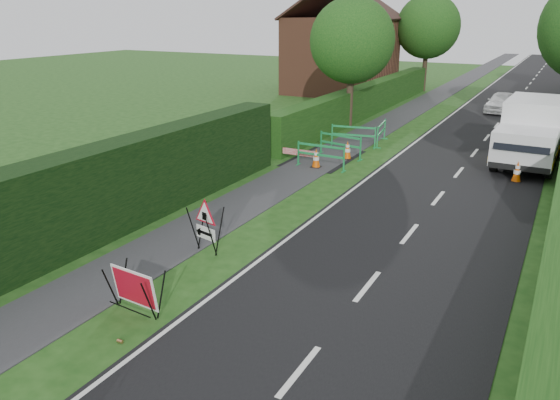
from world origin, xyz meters
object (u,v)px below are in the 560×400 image
at_px(red_rect_sign, 134,289).
at_px(works_van, 531,131).
at_px(hatchback_car, 501,102).
at_px(triangle_sign, 204,222).

height_order(red_rect_sign, works_van, works_van).
bearing_deg(works_van, red_rect_sign, -108.22).
height_order(works_van, hatchback_car, works_van).
height_order(triangle_sign, works_van, works_van).
xyz_separation_m(triangle_sign, works_van, (6.51, 13.50, 0.49)).
height_order(red_rect_sign, hatchback_car, hatchback_car).
bearing_deg(red_rect_sign, hatchback_car, 87.66).
bearing_deg(works_van, hatchback_car, 103.61).
bearing_deg(red_rect_sign, triangle_sign, 103.25).
relative_size(triangle_sign, hatchback_car, 0.34).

